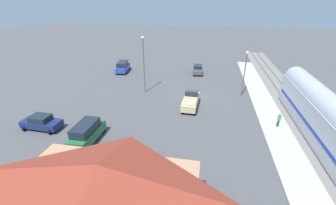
% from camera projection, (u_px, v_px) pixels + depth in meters
% --- Properties ---
extents(ground_plane, '(200.00, 200.00, 0.00)m').
position_uv_depth(ground_plane, '(194.00, 100.00, 33.82)').
color(ground_plane, '#4C4C4F').
extents(railway_track, '(4.80, 70.00, 0.30)m').
position_uv_depth(railway_track, '(294.00, 106.00, 31.46)').
color(railway_track, slate).
rests_on(railway_track, ground).
extents(platform, '(3.20, 46.00, 0.30)m').
position_uv_depth(platform, '(264.00, 104.00, 32.10)').
color(platform, '#B7B2A8').
rests_on(platform, ground).
extents(station_building, '(12.29, 8.01, 5.40)m').
position_uv_depth(station_building, '(102.00, 198.00, 13.70)').
color(station_building, tan).
rests_on(station_building, ground).
extents(pedestrian_on_platform, '(0.36, 0.36, 1.71)m').
position_uv_depth(pedestrian_on_platform, '(279.00, 119.00, 25.75)').
color(pedestrian_on_platform, '#333338').
rests_on(pedestrian_on_platform, platform).
extents(pickup_tan, '(2.18, 5.48, 2.14)m').
position_uv_depth(pickup_tan, '(191.00, 100.00, 31.19)').
color(pickup_tan, '#C6B284').
rests_on(pickup_tan, ground).
extents(suv_green, '(1.98, 4.91, 2.22)m').
position_uv_depth(suv_green, '(87.00, 132.00, 23.44)').
color(suv_green, '#236638').
rests_on(suv_green, ground).
extents(sedan_navy, '(4.56, 2.39, 1.74)m').
position_uv_depth(sedan_navy, '(41.00, 122.00, 25.89)').
color(sedan_navy, navy).
rests_on(sedan_navy, ground).
extents(sedan_charcoal, '(2.18, 4.63, 1.74)m').
position_uv_depth(sedan_charcoal, '(198.00, 69.00, 45.26)').
color(sedan_charcoal, '#47494F').
rests_on(sedan_charcoal, ground).
extents(suv_blue, '(2.61, 5.12, 2.22)m').
position_uv_depth(suv_blue, '(123.00, 67.00, 46.08)').
color(suv_blue, '#283D9E').
rests_on(suv_blue, ground).
extents(light_pole_near_platform, '(0.44, 0.44, 6.98)m').
position_uv_depth(light_pole_near_platform, '(245.00, 68.00, 33.37)').
color(light_pole_near_platform, '#515156').
rests_on(light_pole_near_platform, ground).
extents(light_pole_lot_center, '(0.44, 0.44, 8.86)m').
position_uv_depth(light_pole_lot_center, '(144.00, 59.00, 34.34)').
color(light_pole_lot_center, '#515156').
rests_on(light_pole_lot_center, ground).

